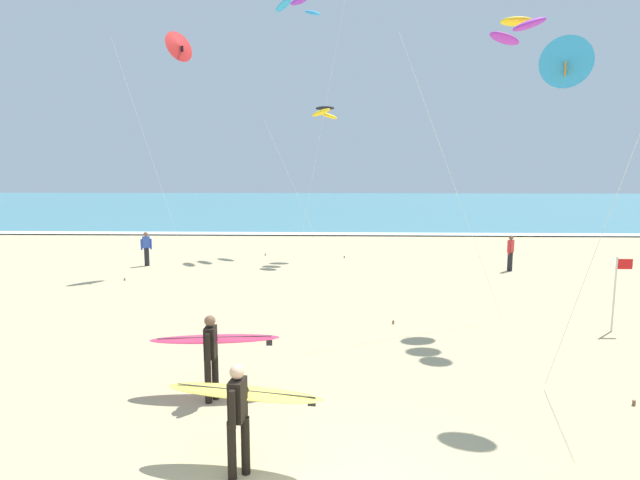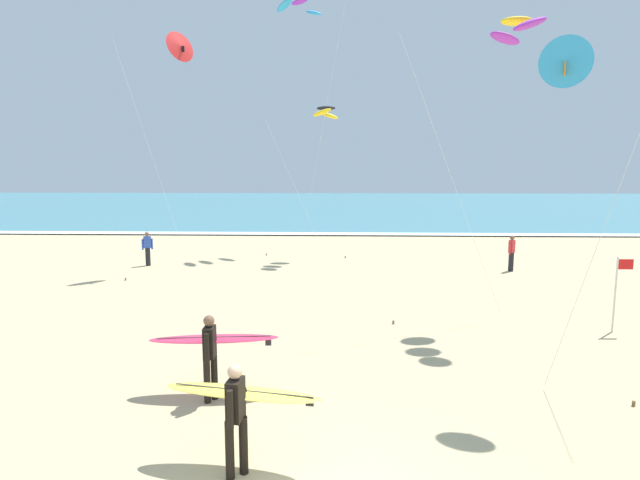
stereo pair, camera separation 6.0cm
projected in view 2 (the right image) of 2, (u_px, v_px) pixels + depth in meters
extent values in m
cube|color=teal|center=(333.00, 204.00, 63.88)|extent=(160.00, 60.00, 0.08)
cube|color=white|center=(330.00, 234.00, 34.48)|extent=(160.00, 1.42, 0.01)
cylinder|color=black|center=(230.00, 450.00, 7.24)|extent=(0.13, 0.13, 0.88)
cylinder|color=black|center=(243.00, 445.00, 7.37)|extent=(0.13, 0.13, 0.88)
cube|color=black|center=(235.00, 400.00, 7.20)|extent=(0.24, 0.36, 0.60)
cube|color=blue|center=(228.00, 396.00, 7.21)|extent=(0.04, 0.20, 0.32)
sphere|color=tan|center=(235.00, 372.00, 7.14)|extent=(0.21, 0.21, 0.21)
cylinder|color=black|center=(230.00, 410.00, 6.98)|extent=(0.09, 0.09, 0.56)
cylinder|color=black|center=(240.00, 385.00, 7.41)|extent=(0.09, 0.09, 0.26)
cylinder|color=black|center=(238.00, 391.00, 7.53)|extent=(0.26, 0.11, 0.14)
ellipsoid|color=#EFD14C|center=(243.00, 393.00, 7.56)|extent=(2.46, 0.77, 0.15)
cube|color=#333333|center=(243.00, 390.00, 7.56)|extent=(2.11, 0.27, 0.08)
cube|color=#262628|center=(310.00, 402.00, 7.42)|extent=(0.12, 0.03, 0.14)
cylinder|color=black|center=(207.00, 381.00, 9.63)|extent=(0.13, 0.13, 0.88)
cylinder|color=black|center=(214.00, 377.00, 9.79)|extent=(0.13, 0.13, 0.88)
cube|color=black|center=(210.00, 342.00, 9.60)|extent=(0.21, 0.35, 0.60)
cube|color=red|center=(204.00, 340.00, 9.60)|extent=(0.02, 0.20, 0.32)
sphere|color=brown|center=(209.00, 321.00, 9.55)|extent=(0.21, 0.21, 0.21)
cylinder|color=black|center=(207.00, 348.00, 9.38)|extent=(0.09, 0.09, 0.56)
cylinder|color=black|center=(212.00, 333.00, 9.82)|extent=(0.09, 0.09, 0.26)
cylinder|color=black|center=(210.00, 337.00, 9.92)|extent=(0.26, 0.09, 0.14)
ellipsoid|color=#D83359|center=(214.00, 339.00, 9.97)|extent=(2.60, 0.63, 0.13)
cube|color=#333333|center=(214.00, 337.00, 9.96)|extent=(2.27, 0.10, 0.06)
cube|color=#262628|center=(268.00, 342.00, 9.98)|extent=(0.12, 0.02, 0.14)
cone|color=red|center=(181.00, 46.00, 21.39)|extent=(1.20, 1.37, 1.32)
cube|color=black|center=(181.00, 50.00, 21.41)|extent=(0.40, 0.30, 0.24)
cylinder|color=silver|center=(154.00, 162.00, 20.88)|extent=(1.86, 2.49, 9.28)
cylinder|color=brown|center=(126.00, 279.00, 20.33)|extent=(0.06, 0.06, 0.10)
ellipsoid|color=yellow|center=(322.00, 112.00, 23.75)|extent=(1.04, 0.74, 0.48)
ellipsoid|color=black|center=(326.00, 108.00, 24.42)|extent=(1.03, 0.74, 0.20)
ellipsoid|color=yellow|center=(330.00, 116.00, 25.17)|extent=(1.04, 0.74, 0.48)
cylinder|color=silver|center=(295.00, 187.00, 25.36)|extent=(3.13, 0.72, 6.92)
cylinder|color=brown|center=(266.00, 254.00, 26.25)|extent=(0.06, 0.06, 0.10)
ellipsoid|color=purple|center=(530.00, 24.00, 13.06)|extent=(0.98, 0.74, 0.47)
ellipsoid|color=yellow|center=(517.00, 21.00, 13.73)|extent=(0.97, 0.73, 0.20)
ellipsoid|color=purple|center=(505.00, 38.00, 14.47)|extent=(0.98, 0.74, 0.47)
cylinder|color=silver|center=(453.00, 182.00, 14.19)|extent=(3.25, 0.42, 7.99)
cylinder|color=brown|center=(393.00, 322.00, 14.60)|extent=(0.06, 0.06, 0.10)
ellipsoid|color=#2D99DB|center=(314.00, 13.00, 27.08)|extent=(1.19, 1.23, 0.57)
ellipsoid|color=purple|center=(299.00, 2.00, 26.40)|extent=(1.19, 1.23, 0.20)
ellipsoid|color=#2D99DB|center=(284.00, 5.00, 25.82)|extent=(1.19, 1.23, 0.57)
cylinder|color=silver|center=(322.00, 131.00, 25.97)|extent=(2.47, 2.71, 12.60)
cylinder|color=brown|center=(345.00, 257.00, 25.47)|extent=(0.06, 0.06, 0.10)
cone|color=#2D99DB|center=(566.00, 62.00, 9.37)|extent=(0.98, 0.70, 0.95)
cube|color=orange|center=(565.00, 69.00, 9.39)|extent=(0.17, 0.31, 0.24)
cylinder|color=silver|center=(600.00, 240.00, 9.46)|extent=(1.40, 0.69, 6.07)
cylinder|color=brown|center=(634.00, 404.00, 9.53)|extent=(0.06, 0.06, 0.10)
cylinder|color=black|center=(511.00, 262.00, 22.14)|extent=(0.22, 0.22, 0.84)
cube|color=red|center=(512.00, 246.00, 22.05)|extent=(0.35, 0.36, 0.54)
sphere|color=brown|center=(512.00, 238.00, 21.99)|extent=(0.20, 0.20, 0.20)
cylinder|color=red|center=(514.00, 248.00, 22.21)|extent=(0.08, 0.08, 0.50)
cylinder|color=red|center=(510.00, 249.00, 21.91)|extent=(0.08, 0.08, 0.50)
cylinder|color=black|center=(148.00, 257.00, 23.42)|extent=(0.22, 0.22, 0.84)
cube|color=#3351B7|center=(147.00, 242.00, 23.32)|extent=(0.37, 0.31, 0.54)
sphere|color=brown|center=(147.00, 234.00, 23.27)|extent=(0.20, 0.20, 0.20)
cylinder|color=#3351B7|center=(152.00, 244.00, 23.42)|extent=(0.08, 0.08, 0.50)
cylinder|color=#3351B7|center=(143.00, 244.00, 23.25)|extent=(0.08, 0.08, 0.50)
cylinder|color=silver|center=(615.00, 295.00, 13.74)|extent=(0.05, 0.05, 2.10)
cube|color=red|center=(626.00, 264.00, 13.62)|extent=(0.40, 0.02, 0.28)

